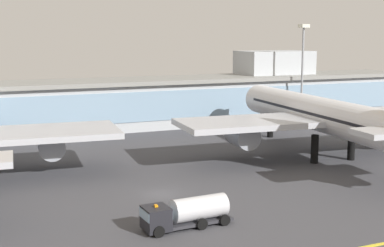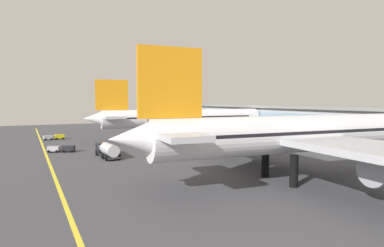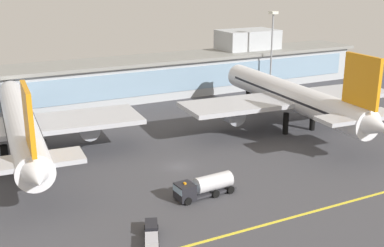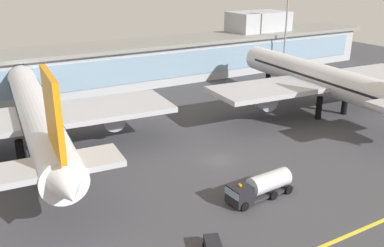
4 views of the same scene
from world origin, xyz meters
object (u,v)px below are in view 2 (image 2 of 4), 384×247
object	(u,v)px
airliner_near_left	(184,119)
airliner_near_right	(297,135)
fuel_tanker_truck	(107,150)
service_truck_far	(54,137)
baggage_tug_near	(62,149)
apron_light_mast_west	(199,88)

from	to	relation	value
airliner_near_left	airliner_near_right	world-z (taller)	airliner_near_right
fuel_tanker_truck	service_truck_far	bearing A→B (deg)	7.59
airliner_near_left	fuel_tanker_truck	bearing A→B (deg)	-138.59
fuel_tanker_truck	baggage_tug_near	distance (m)	13.27
fuel_tanker_truck	baggage_tug_near	bearing A→B (deg)	30.75
apron_light_mast_west	service_truck_far	bearing A→B (deg)	-75.79
airliner_near_left	apron_light_mast_west	bearing A→B (deg)	59.30
airliner_near_right	service_truck_far	distance (m)	72.68
fuel_tanker_truck	service_truck_far	xyz separation A→B (m)	(-36.40, -7.14, -0.72)
service_truck_far	airliner_near_left	bearing A→B (deg)	-34.82
airliner_near_left	service_truck_far	xyz separation A→B (m)	(-16.43, -33.48, -5.30)
fuel_tanker_truck	service_truck_far	distance (m)	37.10
airliner_near_right	apron_light_mast_west	distance (m)	86.14
fuel_tanker_truck	apron_light_mast_west	world-z (taller)	apron_light_mast_west
apron_light_mast_west	airliner_near_left	bearing A→B (deg)	-34.94
airliner_near_left	service_truck_far	distance (m)	37.67
airliner_near_right	fuel_tanker_truck	bearing A→B (deg)	127.02
airliner_near_right	apron_light_mast_west	world-z (taller)	apron_light_mast_west
fuel_tanker_truck	baggage_tug_near	xyz separation A→B (m)	(-10.95, -7.46, -0.72)
baggage_tug_near	airliner_near_right	bearing A→B (deg)	-34.77
baggage_tug_near	service_truck_far	world-z (taller)	same
airliner_near_left	fuel_tanker_truck	world-z (taller)	airliner_near_left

